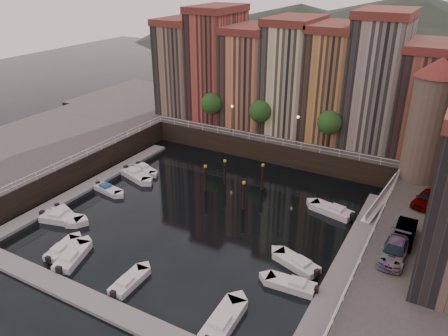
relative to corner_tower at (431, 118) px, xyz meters
The scene contains 29 objects.
ground 26.72m from the corner_tower, 144.06° to the right, with size 200.00×200.00×0.00m, color black.
quay_far 24.65m from the corner_tower, 150.10° to the left, with size 80.00×20.00×3.00m, color black.
quay_left 51.50m from the corner_tower, 161.03° to the right, with size 20.00×36.00×3.00m, color black.
dock_left 40.63m from the corner_tower, 156.82° to the right, with size 2.00×28.00×0.35m, color gray.
dock_right 18.84m from the corner_tower, 103.78° to the right, with size 2.00×28.00×0.35m, color gray.
dock_near 38.63m from the corner_tower, 122.41° to the right, with size 30.00×2.00×0.35m, color gray.
mountains 97.26m from the corner_tower, 100.84° to the left, with size 145.00×100.00×18.00m.
far_terrace 18.98m from the corner_tower, 151.66° to the left, with size 48.70×10.30×17.50m.
corner_tower is the anchor object (origin of this frame).
promenade_trees 21.95m from the corner_tower, behind, with size 21.20×3.20×5.20m.
street_lamps 21.60m from the corner_tower, behind, with size 10.36×0.36×4.18m.
railings 23.10m from the corner_tower, 154.32° to the right, with size 36.08×34.04×0.52m.
gangway 9.86m from the corner_tower, 122.80° to the right, with size 2.78×8.32×3.73m.
mooring_pilings 23.03m from the corner_tower, 155.51° to the right, with size 6.40×5.69×3.78m.
boat_left_0 41.68m from the corner_tower, 144.09° to the right, with size 5.08×2.91×1.14m.
boat_left_1 41.47m from the corner_tower, 145.15° to the right, with size 4.57×2.99×1.03m.
boat_left_2 38.13m from the corner_tower, 154.07° to the right, with size 4.26×2.07×0.96m.
boat_left_3 35.94m from the corner_tower, 160.76° to the right, with size 5.20×3.16×1.17m.
boat_left_4 35.51m from the corner_tower, 164.27° to the right, with size 4.17×2.72×0.94m.
boat_right_1 24.79m from the corner_tower, 107.73° to the right, with size 4.57×1.92×1.04m.
boat_right_2 22.43m from the corner_tower, 112.12° to the right, with size 4.84×3.09×1.09m.
boat_right_4 14.57m from the corner_tower, 134.30° to the right, with size 5.16×2.83×1.16m.
boat_near_0 40.80m from the corner_tower, 135.67° to the right, with size 2.20×4.32×0.97m.
boat_near_1 39.84m from the corner_tower, 133.25° to the right, with size 3.06×4.96×1.11m.
boat_near_2 35.70m from the corner_tower, 124.57° to the right, with size 1.70×4.33×0.99m.
boat_near_3 31.61m from the corner_tower, 109.44° to the right, with size 2.13×5.30×1.21m.
car_a 9.31m from the corner_tower, 77.48° to the right, with size 1.73×4.29×1.46m, color gray.
car_b 15.71m from the corner_tower, 87.66° to the right, with size 1.62×4.65×1.53m, color gray.
car_c 18.68m from the corner_tower, 89.20° to the right, with size 2.05×5.04×1.46m, color gray.
Camera 1 is at (22.53, -36.04, 25.28)m, focal length 35.00 mm.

